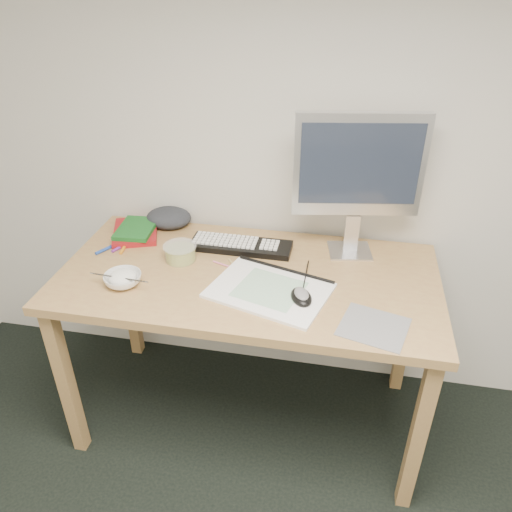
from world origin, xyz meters
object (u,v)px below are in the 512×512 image
Objects in this scene: sketchpad at (269,290)px; rice_bowl at (123,280)px; desk at (248,291)px; keyboard at (241,246)px; monitor at (359,170)px.

sketchpad is 2.99× the size of rice_bowl.
keyboard reaches higher than desk.
rice_bowl is (-0.36, -0.33, 0.01)m from keyboard.
monitor reaches higher than keyboard.
desk is 0.17m from sketchpad.
keyboard is 0.49m from rice_bowl.
desk is 10.50× the size of rice_bowl.
desk is at bearing -69.43° from keyboard.
sketchpad is 0.32m from keyboard.
monitor is at bearing 8.10° from keyboard.
desk is 0.61m from monitor.
monitor is (0.43, 0.06, 0.33)m from keyboard.
monitor reaches higher than desk.
sketchpad is at bearing -138.22° from monitor.
sketchpad is at bearing -45.61° from desk.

